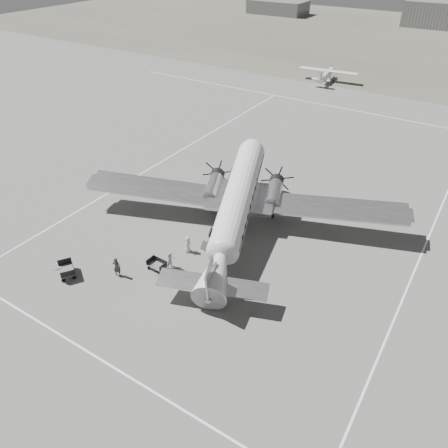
% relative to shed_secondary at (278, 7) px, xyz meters
% --- Properties ---
extents(ground, '(260.00, 260.00, 0.00)m').
position_rel_shed_secondary_xyz_m(ground, '(55.00, -115.00, -2.00)').
color(ground, slate).
rests_on(ground, ground).
extents(taxi_line_near, '(60.00, 0.15, 0.01)m').
position_rel_shed_secondary_xyz_m(taxi_line_near, '(55.00, -129.00, -1.99)').
color(taxi_line_near, white).
rests_on(taxi_line_near, ground).
extents(taxi_line_right, '(0.15, 80.00, 0.01)m').
position_rel_shed_secondary_xyz_m(taxi_line_right, '(67.00, -115.00, -1.99)').
color(taxi_line_right, white).
rests_on(taxi_line_right, ground).
extents(taxi_line_left, '(0.15, 60.00, 0.01)m').
position_rel_shed_secondary_xyz_m(taxi_line_left, '(37.00, -105.00, -1.99)').
color(taxi_line_left, white).
rests_on(taxi_line_left, ground).
extents(taxi_line_horizon, '(90.00, 0.15, 0.01)m').
position_rel_shed_secondary_xyz_m(taxi_line_horizon, '(55.00, -75.00, -1.99)').
color(taxi_line_horizon, white).
rests_on(taxi_line_horizon, ground).
extents(shed_secondary, '(18.00, 10.00, 4.00)m').
position_rel_shed_secondary_xyz_m(shed_secondary, '(0.00, 0.00, 0.00)').
color(shed_secondary, '#5C5C5C').
rests_on(shed_secondary, ground).
extents(dc3_airliner, '(35.34, 29.84, 5.72)m').
position_rel_shed_secondary_xyz_m(dc3_airliner, '(52.06, -112.35, 0.86)').
color(dc3_airliner, silver).
rests_on(dc3_airliner, ground).
extents(light_plane_left, '(11.39, 9.62, 2.19)m').
position_rel_shed_secondary_xyz_m(light_plane_left, '(41.35, -63.04, -0.91)').
color(light_plane_left, silver).
rests_on(light_plane_left, ground).
extents(baggage_cart_near, '(1.61, 1.17, 0.88)m').
position_rel_shed_secondary_xyz_m(baggage_cart_near, '(49.27, -120.08, -1.56)').
color(baggage_cart_near, '#5C5C5C').
rests_on(baggage_cart_near, ground).
extents(baggage_cart_far, '(2.25, 2.09, 1.04)m').
position_rel_shed_secondary_xyz_m(baggage_cart_far, '(43.68, -124.46, -1.48)').
color(baggage_cart_far, '#5C5C5C').
rests_on(baggage_cart_far, ground).
extents(ground_crew, '(0.74, 0.62, 1.74)m').
position_rel_shed_secondary_xyz_m(ground_crew, '(47.07, -122.31, -1.13)').
color(ground_crew, '#2F2F2F').
rests_on(ground_crew, ground).
extents(ramp_agent, '(0.75, 0.87, 1.53)m').
position_rel_shed_secondary_xyz_m(ramp_agent, '(50.09, -119.27, -1.23)').
color(ramp_agent, beige).
rests_on(ramp_agent, ground).
extents(passenger, '(0.64, 0.83, 1.51)m').
position_rel_shed_secondary_xyz_m(passenger, '(49.98, -116.81, -1.25)').
color(passenger, beige).
rests_on(passenger, ground).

